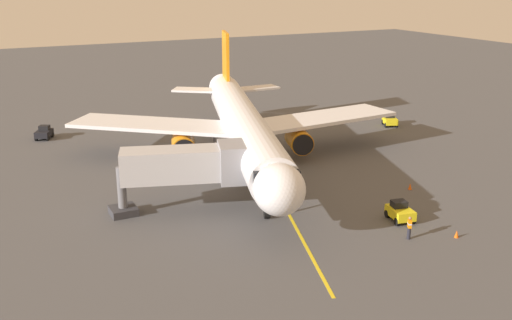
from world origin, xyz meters
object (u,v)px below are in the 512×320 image
airplane (243,125)px  jet_bridge (194,165)px  tug_near_nose (390,120)px  tug_portside (400,212)px  ground_crew_marshaller (409,227)px  safety_cone_nose_right (410,186)px  safety_cone_nose_left (457,234)px  tug_starboard_side (44,133)px

airplane → jet_bridge: (8.55, 9.11, -0.24)m
jet_bridge → tug_near_nose: bearing=-154.7°
tug_portside → tug_near_nose: bearing=-127.4°
ground_crew_marshaller → tug_near_nose: bearing=-126.6°
tug_portside → safety_cone_nose_right: (-5.25, -4.92, -0.43)m
jet_bridge → tug_near_nose: (-31.46, -14.89, -3.06)m
jet_bridge → tug_near_nose: size_ratio=4.19×
ground_crew_marshaller → jet_bridge: bearing=-45.5°
jet_bridge → safety_cone_nose_left: bearing=138.4°
tug_near_nose → safety_cone_nose_right: (12.96, 18.88, -0.43)m
tug_portside → safety_cone_nose_right: bearing=-136.8°
ground_crew_marshaller → safety_cone_nose_right: 10.45m
tug_near_nose → tug_portside: size_ratio=1.06×
ground_crew_marshaller → tug_portside: ground_crew_marshaller is taller
safety_cone_nose_right → tug_portside: bearing=43.2°
tug_portside → tug_starboard_side: (21.01, -36.66, 0.00)m
safety_cone_nose_left → tug_starboard_side: bearing=-61.1°
ground_crew_marshaller → tug_starboard_side: size_ratio=0.63×
airplane → safety_cone_nose_right: airplane is taller
tug_portside → safety_cone_nose_left: (-1.61, 4.28, -0.43)m
jet_bridge → airplane: bearing=-133.2°
tug_near_nose → safety_cone_nose_right: bearing=55.5°
jet_bridge → tug_portside: jet_bridge is taller
jet_bridge → tug_portside: size_ratio=4.45×
ground_crew_marshaller → tug_starboard_side: ground_crew_marshaller is taller
airplane → tug_near_nose: bearing=-165.8°
jet_bridge → safety_cone_nose_left: (-14.87, 13.19, -3.49)m
tug_near_nose → tug_starboard_side: size_ratio=1.00×
tug_starboard_side → safety_cone_nose_left: tug_starboard_side is taller
jet_bridge → tug_near_nose: 34.94m
jet_bridge → ground_crew_marshaller: bearing=134.5°
ground_crew_marshaller → tug_portside: bearing=-119.0°
airplane → safety_cone_nose_left: bearing=105.8°
airplane → tug_near_nose: (-22.91, -5.78, -3.30)m
tug_starboard_side → safety_cone_nose_right: bearing=129.6°
safety_cone_nose_left → airplane: bearing=-74.2°
jet_bridge → tug_portside: bearing=146.1°
safety_cone_nose_right → jet_bridge: bearing=-12.2°
airplane → jet_bridge: bearing=46.8°
airplane → safety_cone_nose_left: airplane is taller
tug_near_nose → jet_bridge: bearing=25.3°
safety_cone_nose_right → safety_cone_nose_left: bearing=68.4°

